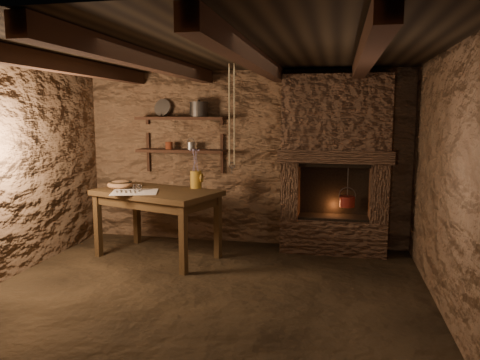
% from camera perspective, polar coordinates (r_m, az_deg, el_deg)
% --- Properties ---
extents(floor, '(4.50, 4.50, 0.00)m').
position_cam_1_polar(floor, '(4.90, -4.35, -13.65)').
color(floor, black).
rests_on(floor, ground).
extents(back_wall, '(4.50, 0.04, 2.40)m').
position_cam_1_polar(back_wall, '(6.52, 0.43, 2.70)').
color(back_wall, brown).
rests_on(back_wall, floor).
extents(front_wall, '(4.50, 0.04, 2.40)m').
position_cam_1_polar(front_wall, '(2.76, -16.27, -5.04)').
color(front_wall, brown).
rests_on(front_wall, floor).
extents(left_wall, '(0.04, 4.00, 2.40)m').
position_cam_1_polar(left_wall, '(5.65, -26.98, 0.98)').
color(left_wall, brown).
rests_on(left_wall, floor).
extents(right_wall, '(0.04, 4.00, 2.40)m').
position_cam_1_polar(right_wall, '(4.51, 24.08, -0.41)').
color(right_wall, brown).
rests_on(right_wall, floor).
extents(ceiling, '(4.50, 4.00, 0.04)m').
position_cam_1_polar(ceiling, '(4.59, -4.68, 15.42)').
color(ceiling, black).
rests_on(ceiling, back_wall).
extents(beam_far_left, '(0.14, 3.95, 0.16)m').
position_cam_1_polar(beam_far_left, '(5.20, -21.16, 13.05)').
color(beam_far_left, black).
rests_on(beam_far_left, ceiling).
extents(beam_mid_left, '(0.14, 3.95, 0.16)m').
position_cam_1_polar(beam_mid_left, '(4.74, -10.64, 13.98)').
color(beam_mid_left, black).
rests_on(beam_mid_left, ceiling).
extents(beam_mid_right, '(0.14, 3.95, 0.16)m').
position_cam_1_polar(beam_mid_right, '(4.46, 1.71, 14.49)').
color(beam_mid_right, black).
rests_on(beam_mid_right, ceiling).
extents(beam_far_right, '(0.14, 3.95, 0.16)m').
position_cam_1_polar(beam_far_right, '(4.40, 15.05, 14.32)').
color(beam_far_right, black).
rests_on(beam_far_right, ceiling).
extents(shelf_lower, '(1.25, 0.30, 0.04)m').
position_cam_1_polar(shelf_lower, '(6.58, -7.13, 3.56)').
color(shelf_lower, black).
rests_on(shelf_lower, back_wall).
extents(shelf_upper, '(1.25, 0.30, 0.04)m').
position_cam_1_polar(shelf_upper, '(6.56, -7.20, 7.48)').
color(shelf_upper, black).
rests_on(shelf_upper, back_wall).
extents(hearth, '(1.43, 0.51, 2.30)m').
position_cam_1_polar(hearth, '(6.16, 11.48, 2.47)').
color(hearth, '#3A271D').
rests_on(hearth, floor).
extents(work_table, '(1.71, 1.30, 0.86)m').
position_cam_1_polar(work_table, '(6.02, -10.04, -4.98)').
color(work_table, '#302010').
rests_on(work_table, floor).
extents(linen_cloth, '(0.65, 0.59, 0.01)m').
position_cam_1_polar(linen_cloth, '(5.83, -12.72, -1.44)').
color(linen_cloth, white).
rests_on(linen_cloth, work_table).
extents(pewter_cutlery_row, '(0.49, 0.31, 0.01)m').
position_cam_1_polar(pewter_cutlery_row, '(5.82, -12.80, -1.37)').
color(pewter_cutlery_row, gray).
rests_on(pewter_cutlery_row, linen_cloth).
extents(drinking_glasses, '(0.18, 0.05, 0.07)m').
position_cam_1_polar(drinking_glasses, '(5.91, -12.16, -0.91)').
color(drinking_glasses, silver).
rests_on(drinking_glasses, linen_cloth).
extents(stoneware_jug, '(0.17, 0.16, 0.51)m').
position_cam_1_polar(stoneware_jug, '(6.02, -5.37, 1.08)').
color(stoneware_jug, '#A3751F').
rests_on(stoneware_jug, work_table).
extents(wooden_bowl, '(0.43, 0.43, 0.12)m').
position_cam_1_polar(wooden_bowl, '(6.23, -14.35, -0.57)').
color(wooden_bowl, '#996842').
rests_on(wooden_bowl, work_table).
extents(iron_stockpot, '(0.29, 0.29, 0.19)m').
position_cam_1_polar(iron_stockpot, '(6.48, -5.04, 8.50)').
color(iron_stockpot, '#2E2B29').
rests_on(iron_stockpot, shelf_upper).
extents(tin_pan, '(0.27, 0.15, 0.25)m').
position_cam_1_polar(tin_pan, '(6.76, -9.41, 8.69)').
color(tin_pan, gray).
rests_on(tin_pan, shelf_upper).
extents(small_kettle, '(0.18, 0.16, 0.15)m').
position_cam_1_polar(small_kettle, '(6.53, -6.01, 4.16)').
color(small_kettle, gray).
rests_on(small_kettle, shelf_lower).
extents(rusty_tin, '(0.13, 0.13, 0.10)m').
position_cam_1_polar(rusty_tin, '(6.64, -8.64, 4.18)').
color(rusty_tin, '#582111').
rests_on(rusty_tin, shelf_lower).
extents(red_pot, '(0.24, 0.24, 0.54)m').
position_cam_1_polar(red_pot, '(6.19, 12.94, -2.49)').
color(red_pot, maroon).
rests_on(red_pot, hearth).
extents(hanging_ropes, '(0.08, 0.08, 1.20)m').
position_cam_1_polar(hanging_ropes, '(5.56, -1.01, 7.96)').
color(hanging_ropes, tan).
rests_on(hanging_ropes, ceiling).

